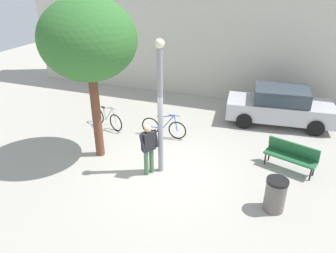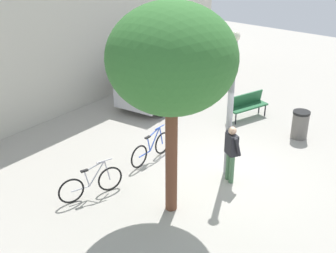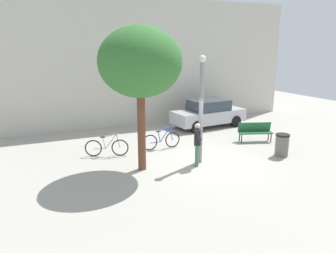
# 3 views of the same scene
# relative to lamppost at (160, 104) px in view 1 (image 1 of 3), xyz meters

# --- Properties ---
(ground_plane) EXTENTS (36.00, 36.00, 0.00)m
(ground_plane) POSITION_rel_lamppost_xyz_m (-0.06, 0.00, -2.30)
(ground_plane) COLOR #A8A399
(building_facade) EXTENTS (19.93, 2.00, 7.16)m
(building_facade) POSITION_rel_lamppost_xyz_m (-0.06, 8.04, 1.28)
(building_facade) COLOR beige
(building_facade) RESTS_ON ground_plane
(lamppost) EXTENTS (0.28, 0.28, 4.15)m
(lamppost) POSITION_rel_lamppost_xyz_m (0.00, 0.00, 0.00)
(lamppost) COLOR gray
(lamppost) RESTS_ON ground_plane
(person_by_lamppost) EXTENTS (0.51, 0.62, 1.67)m
(person_by_lamppost) POSITION_rel_lamppost_xyz_m (-0.29, -0.28, -1.33)
(person_by_lamppost) COLOR #47704C
(person_by_lamppost) RESTS_ON ground_plane
(park_bench) EXTENTS (1.67, 0.96, 0.92)m
(park_bench) POSITION_rel_lamppost_xyz_m (3.86, 1.49, -1.75)
(park_bench) COLOR #236038
(park_bench) RESTS_ON ground_plane
(plaza_tree) EXTENTS (2.93, 2.93, 5.19)m
(plaza_tree) POSITION_rel_lamppost_xyz_m (-2.34, 0.21, 1.62)
(plaza_tree) COLOR brown
(plaza_tree) RESTS_ON ground_plane
(bicycle_silver) EXTENTS (1.72, 0.66, 0.97)m
(bicycle_silver) POSITION_rel_lamppost_xyz_m (-3.20, 2.20, -1.91)
(bicycle_silver) COLOR black
(bicycle_silver) RESTS_ON ground_plane
(bicycle_blue) EXTENTS (1.81, 0.08, 0.97)m
(bicycle_blue) POSITION_rel_lamppost_xyz_m (-0.73, 2.21, -1.91)
(bicycle_blue) COLOR black
(bicycle_blue) RESTS_ON ground_plane
(parked_car_silver) EXTENTS (4.35, 2.14, 1.55)m
(parked_car_silver) POSITION_rel_lamppost_xyz_m (3.32, 4.97, -1.52)
(parked_car_silver) COLOR #B7B7BC
(parked_car_silver) RESTS_ON ground_plane
(trash_bin) EXTENTS (0.57, 0.57, 0.95)m
(trash_bin) POSITION_rel_lamppost_xyz_m (3.49, -0.71, -1.82)
(trash_bin) COLOR #66605B
(trash_bin) RESTS_ON ground_plane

